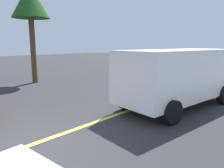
# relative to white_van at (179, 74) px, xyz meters

# --- Properties ---
(ground_plane) EXTENTS (80.00, 80.00, 0.00)m
(ground_plane) POSITION_rel_white_van_xyz_m (-5.72, 1.02, -1.27)
(ground_plane) COLOR #2D2D30
(lane_marking_centre) EXTENTS (28.00, 0.16, 0.01)m
(lane_marking_centre) POSITION_rel_white_van_xyz_m (-2.72, 1.02, -1.26)
(lane_marking_centre) COLOR #E0D14C
(white_van) EXTENTS (5.41, 2.77, 2.20)m
(white_van) POSITION_rel_white_van_xyz_m (0.00, 0.00, 0.00)
(white_van) COLOR white
(white_van) RESTS_ON ground_plane
(car_green_near_curb) EXTENTS (4.36, 2.54, 1.69)m
(car_green_near_curb) POSITION_rel_white_van_xyz_m (6.65, 3.75, -0.43)
(car_green_near_curb) COLOR #236B3D
(car_green_near_curb) RESTS_ON ground_plane
(tree_centre_verge) EXTENTS (2.20, 2.20, 5.89)m
(tree_centre_verge) POSITION_rel_white_van_xyz_m (-1.27, 9.01, 3.52)
(tree_centre_verge) COLOR #513823
(tree_centre_verge) RESTS_ON ground_plane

